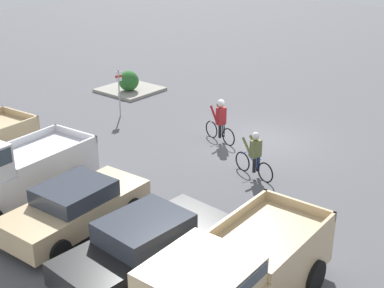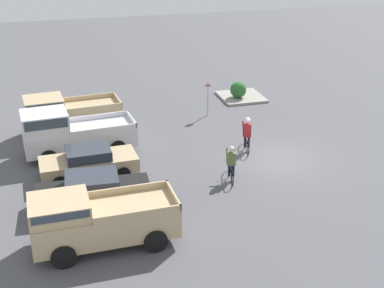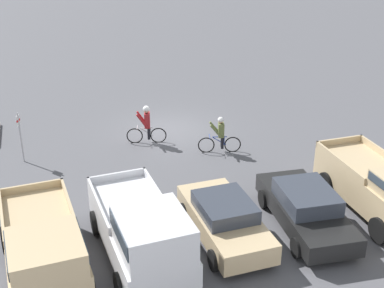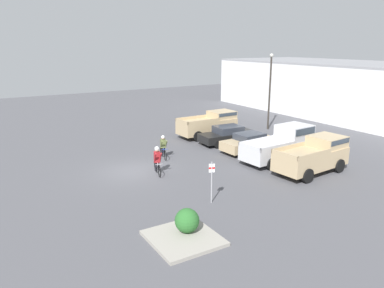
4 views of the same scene
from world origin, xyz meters
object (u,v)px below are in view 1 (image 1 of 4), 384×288
at_px(sedan_0, 145,244).
at_px(cyclist_1, 255,154).
at_px(cyclist_0, 220,120).
at_px(shrub, 129,81).
at_px(sedan_1, 76,207).
at_px(pickup_truck_0, 234,277).
at_px(fire_lane_sign, 119,88).

bearing_deg(sedan_0, cyclist_1, -82.48).
xyz_separation_m(cyclist_0, shrub, (7.54, -2.31, -0.25)).
bearing_deg(sedan_0, sedan_1, -2.30).
xyz_separation_m(pickup_truck_0, sedan_1, (5.61, -0.26, -0.38)).
bearing_deg(sedan_1, cyclist_1, -107.83).
relative_size(sedan_0, cyclist_0, 2.67).
height_order(pickup_truck_0, shrub, pickup_truck_0).
xyz_separation_m(pickup_truck_0, shrub, (13.99, -10.55, -0.44)).
xyz_separation_m(sedan_0, shrub, (11.19, -10.40, -0.05)).
relative_size(fire_lane_sign, shrub, 2.10).
bearing_deg(pickup_truck_0, shrub, -37.00).
xyz_separation_m(sedan_1, fire_lane_sign, (6.17, -7.56, 0.59)).
bearing_deg(fire_lane_sign, shrub, -50.98).
relative_size(sedan_1, fire_lane_sign, 2.03).
height_order(cyclist_1, fire_lane_sign, fire_lane_sign).
distance_m(pickup_truck_0, shrub, 17.53).
relative_size(pickup_truck_0, sedan_0, 1.09).
bearing_deg(fire_lane_sign, sedan_1, 129.24).
relative_size(cyclist_1, shrub, 1.76).
bearing_deg(sedan_1, pickup_truck_0, 177.38).
bearing_deg(fire_lane_sign, sedan_0, 139.47).
bearing_deg(pickup_truck_0, cyclist_0, -51.92).
distance_m(cyclist_0, shrub, 7.89).
relative_size(pickup_truck_0, cyclist_0, 2.92).
height_order(sedan_1, fire_lane_sign, fire_lane_sign).
bearing_deg(sedan_1, fire_lane_sign, -50.76).
relative_size(sedan_0, shrub, 4.59).
bearing_deg(sedan_1, sedan_0, 177.70).
distance_m(sedan_0, cyclist_0, 8.87).
distance_m(sedan_1, fire_lane_sign, 9.78).
relative_size(sedan_1, cyclist_1, 2.42).
height_order(pickup_truck_0, fire_lane_sign, fire_lane_sign).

